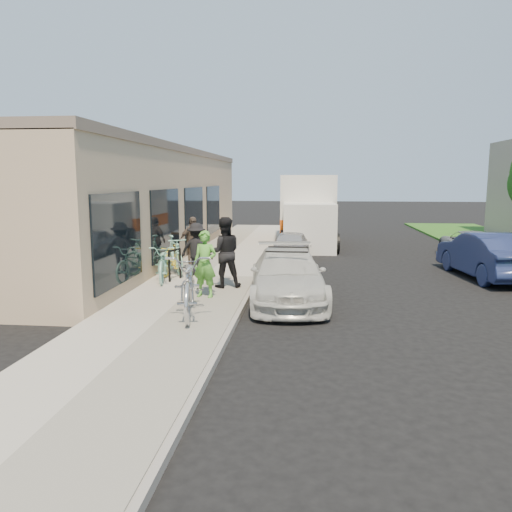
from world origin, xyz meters
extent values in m
plane|color=black|center=(0.00, 0.00, 0.00)|extent=(120.00, 120.00, 0.00)
cube|color=#A19B91|center=(-2.00, 3.00, 0.07)|extent=(3.00, 34.00, 0.15)
cube|color=gray|center=(-0.45, 3.00, 0.07)|extent=(0.12, 34.00, 0.13)
cube|color=tan|center=(-5.25, 8.00, 2.00)|extent=(3.50, 20.00, 4.00)
cube|color=#716155|center=(-5.25, 8.00, 4.10)|extent=(3.60, 20.00, 0.25)
cube|color=black|center=(-3.48, 0.00, 1.60)|extent=(0.06, 3.00, 2.20)
cube|color=black|center=(-3.48, 4.00, 1.60)|extent=(0.06, 3.00, 2.20)
cube|color=black|center=(-3.48, 8.00, 1.60)|extent=(0.06, 3.00, 2.20)
cube|color=black|center=(-3.48, 12.00, 1.60)|extent=(0.06, 3.00, 2.20)
cylinder|color=black|center=(-2.82, 1.96, 0.58)|extent=(0.06, 0.06, 0.87)
cylinder|color=black|center=(-2.65, 2.52, 0.58)|extent=(0.06, 0.06, 0.87)
cylinder|color=black|center=(-2.73, 2.24, 1.02)|extent=(0.23, 0.57, 0.06)
cube|color=black|center=(-3.11, 6.68, 0.61)|extent=(0.59, 0.43, 0.90)
cube|color=black|center=(-3.24, 6.98, 0.61)|extent=(0.59, 0.43, 0.90)
cube|color=black|center=(-3.09, 6.65, 0.65)|extent=(0.46, 0.32, 0.65)
imported|color=beige|center=(0.56, 0.65, 0.64)|extent=(2.18, 4.57, 1.29)
cylinder|color=black|center=(0.56, 0.17, 1.31)|extent=(1.02, 0.04, 0.04)
cylinder|color=black|center=(0.56, 1.02, 1.31)|extent=(1.02, 0.04, 0.04)
imported|color=#ABABB0|center=(0.39, 6.69, 0.56)|extent=(1.48, 3.37, 1.13)
cube|color=silver|center=(1.08, 9.38, 1.01)|extent=(2.22, 2.22, 2.03)
cube|color=black|center=(1.08, 9.38, 1.44)|extent=(1.97, 0.15, 0.96)
cube|color=silver|center=(0.94, 12.58, 1.65)|extent=(2.64, 4.58, 3.09)
cube|color=#CB4C0B|center=(0.94, 12.58, 0.96)|extent=(2.66, 4.60, 0.59)
cylinder|color=black|center=(0.04, 8.80, 0.43)|extent=(0.30, 0.86, 0.85)
cylinder|color=black|center=(2.17, 8.89, 0.43)|extent=(0.30, 0.86, 0.85)
cylinder|color=black|center=(-0.01, 9.97, 0.43)|extent=(0.30, 0.86, 0.85)
cylinder|color=black|center=(2.12, 10.07, 0.43)|extent=(0.30, 0.86, 0.85)
cylinder|color=black|center=(-0.19, 14.03, 0.43)|extent=(0.30, 0.86, 0.85)
cylinder|color=black|center=(1.95, 14.12, 0.43)|extent=(0.30, 0.86, 0.85)
imported|color=navy|center=(6.52, 4.32, 0.71)|extent=(2.04, 4.49, 1.43)
imported|color=slate|center=(7.26, 8.30, 0.54)|extent=(2.02, 3.97, 1.08)
imported|color=#BCBCBF|center=(-1.44, -1.30, 0.82)|extent=(1.39, 2.70, 1.35)
imported|color=#50A035|center=(-1.44, 0.29, 0.97)|extent=(0.67, 0.51, 1.64)
imported|color=black|center=(-1.17, 1.47, 1.09)|extent=(1.07, 0.93, 1.88)
imported|color=#8BD0B9|center=(-3.03, 3.29, 0.72)|extent=(1.41, 1.93, 1.15)
imported|color=#8BD0B9|center=(-3.02, 2.15, 0.67)|extent=(1.05, 2.06, 1.03)
imported|color=yellow|center=(-3.02, 3.04, 0.60)|extent=(0.67, 1.55, 0.90)
imported|color=black|center=(-2.28, 3.05, 0.94)|extent=(1.11, 0.78, 1.58)
imported|color=brown|center=(-2.82, 4.82, 0.96)|extent=(1.01, 0.88, 1.63)
camera|label=1|loc=(1.06, -11.48, 3.00)|focal=35.00mm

